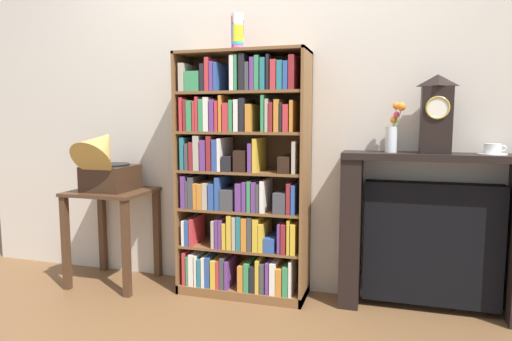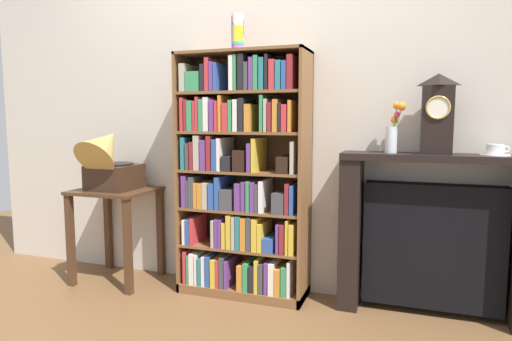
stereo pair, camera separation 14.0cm
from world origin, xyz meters
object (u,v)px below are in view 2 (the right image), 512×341
at_px(bookshelf, 241,181).
at_px(mantel_clock, 437,114).
at_px(fireplace_mantel, 433,237).
at_px(flower_vase, 393,130).
at_px(teacup_with_saucer, 495,151).
at_px(cup_stack, 238,33).
at_px(gramophone, 109,160).
at_px(side_table_left, 116,212).

distance_m(bookshelf, mantel_clock, 1.24).
relative_size(fireplace_mantel, flower_vase, 3.59).
bearing_deg(mantel_clock, teacup_with_saucer, 0.38).
height_order(bookshelf, teacup_with_saucer, bookshelf).
xyz_separation_m(cup_stack, fireplace_mantel, (1.19, 0.07, -1.21)).
distance_m(gramophone, flower_vase, 1.88).
relative_size(flower_vase, teacup_with_saucer, 1.91).
bearing_deg(side_table_left, flower_vase, 3.47).
xyz_separation_m(bookshelf, gramophone, (-0.92, -0.13, 0.13)).
xyz_separation_m(cup_stack, teacup_with_saucer, (1.48, 0.05, -0.70)).
relative_size(bookshelf, cup_stack, 6.95).
relative_size(side_table_left, teacup_with_saucer, 4.28).
bearing_deg(teacup_with_saucer, cup_stack, -177.91).
height_order(side_table_left, fireplace_mantel, fireplace_mantel).
relative_size(side_table_left, gramophone, 1.31).
xyz_separation_m(side_table_left, flower_vase, (1.86, 0.11, 0.59)).
bearing_deg(fireplace_mantel, gramophone, -174.88).
distance_m(gramophone, mantel_clock, 2.12).
xyz_separation_m(gramophone, mantel_clock, (2.09, 0.17, 0.30)).
bearing_deg(teacup_with_saucer, flower_vase, 179.50).
relative_size(cup_stack, teacup_with_saucer, 1.47).
bearing_deg(mantel_clock, cup_stack, -177.48).
relative_size(fireplace_mantel, teacup_with_saucer, 6.86).
relative_size(cup_stack, side_table_left, 0.34).
bearing_deg(side_table_left, gramophone, -90.00).
bearing_deg(flower_vase, cup_stack, -176.46).
bearing_deg(side_table_left, cup_stack, 3.39).
bearing_deg(teacup_with_saucer, mantel_clock, -179.62).
bearing_deg(fireplace_mantel, flower_vase, -176.22).
distance_m(cup_stack, mantel_clock, 1.28).
xyz_separation_m(bookshelf, mantel_clock, (1.17, 0.04, 0.43)).
height_order(gramophone, fireplace_mantel, gramophone).
relative_size(mantel_clock, flower_vase, 1.52).
bearing_deg(gramophone, flower_vase, 5.29).
height_order(flower_vase, teacup_with_saucer, flower_vase).
distance_m(cup_stack, gramophone, 1.22).
bearing_deg(gramophone, teacup_with_saucer, 4.01).
relative_size(cup_stack, flower_vase, 0.77).
relative_size(side_table_left, mantel_clock, 1.48).
height_order(cup_stack, side_table_left, cup_stack).
distance_m(bookshelf, fireplace_mantel, 1.21).
distance_m(flower_vase, teacup_with_saucer, 0.54).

